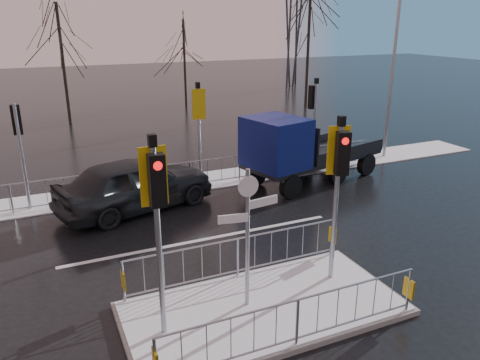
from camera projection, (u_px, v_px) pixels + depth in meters
name	position (u px, v px, depth m)	size (l,w,h in m)	color
ground	(263.00, 311.00, 10.14)	(120.00, 120.00, 0.00)	black
snow_verge	(160.00, 187.00, 17.56)	(30.00, 2.00, 0.04)	white
lane_markings	(271.00, 319.00, 9.85)	(8.00, 11.38, 0.01)	silver
traffic_island	(263.00, 295.00, 10.02)	(6.00, 3.04, 4.15)	slate
far_kerb_fixtures	(170.00, 164.00, 16.90)	(18.00, 0.65, 3.83)	#91979E
car_far_lane	(135.00, 184.00, 15.30)	(2.09, 5.20, 1.77)	black
flatbed_truck	(292.00, 149.00, 17.28)	(6.18, 3.50, 2.71)	black
tree_far_a	(60.00, 40.00, 26.77)	(3.75, 3.75, 7.08)	black
tree_far_b	(184.00, 47.00, 31.79)	(3.25, 3.25, 6.14)	black
tree_far_c	(309.00, 32.00, 31.98)	(4.00, 4.00, 7.55)	black
street_lamp_right	(395.00, 58.00, 20.12)	(1.25, 0.18, 8.00)	#91979E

